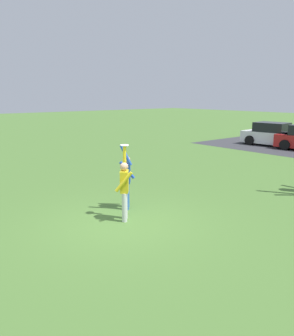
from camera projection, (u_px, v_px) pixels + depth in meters
ground_plane at (122, 222)px, 9.30m from camera, size 120.00×120.00×0.00m
person_catcher at (124, 186)px, 9.27m from camera, size 0.56×0.55×2.08m
person_defender at (127, 178)px, 10.25m from camera, size 0.65×0.65×2.05m
frisbee_disc at (124, 145)px, 9.26m from camera, size 0.24×0.24×0.02m
parked_car_white at (273, 135)px, 23.38m from camera, size 4.24×2.32×1.59m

